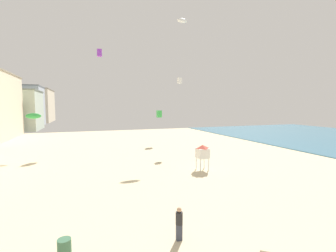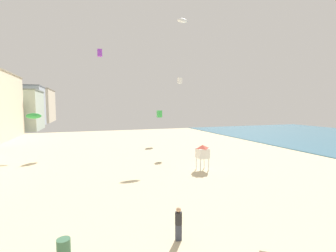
% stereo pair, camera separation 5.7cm
% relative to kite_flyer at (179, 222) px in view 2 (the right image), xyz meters
% --- Properties ---
extents(boardwalk_hotel_far, '(17.99, 13.35, 10.69)m').
position_rel_kite_flyer_xyz_m(boardwalk_hotel_far, '(-24.36, 62.31, 4.43)').
color(boardwalk_hotel_far, '#B7C6B2').
rests_on(boardwalk_hotel_far, ground).
extents(boardwalk_hotel_distant, '(14.77, 12.27, 12.99)m').
position_rel_kite_flyer_xyz_m(boardwalk_hotel_distant, '(-24.36, 77.48, 5.58)').
color(boardwalk_hotel_distant, '#ADB7C1').
rests_on(boardwalk_hotel_distant, ground).
extents(boardwalk_hotel_furthest, '(15.51, 22.34, 13.23)m').
position_rel_kite_flyer_xyz_m(boardwalk_hotel_furthest, '(-24.36, 98.45, 5.70)').
color(boardwalk_hotel_furthest, beige).
rests_on(boardwalk_hotel_furthest, ground).
extents(kite_flyer, '(0.34, 0.34, 1.64)m').
position_rel_kite_flyer_xyz_m(kite_flyer, '(0.00, 0.00, 0.00)').
color(kite_flyer, '#383D4C').
rests_on(kite_flyer, ground).
extents(lifeguard_stand, '(1.10, 1.10, 2.55)m').
position_rel_kite_flyer_xyz_m(lifeguard_stand, '(6.99, 10.89, 0.92)').
color(lifeguard_stand, white).
rests_on(lifeguard_stand, ground).
extents(beach_trash_bin, '(0.56, 0.56, 0.90)m').
position_rel_kite_flyer_xyz_m(beach_trash_bin, '(-5.08, 0.27, -0.47)').
color(beach_trash_bin, '#3D6B4C').
rests_on(beach_trash_bin, ground).
extents(kite_white_parafoil, '(1.71, 0.48, 0.67)m').
position_rel_kite_flyer_xyz_m(kite_white_parafoil, '(10.41, 24.45, 18.61)').
color(kite_white_parafoil, white).
extents(kite_green_box, '(0.75, 0.75, 1.18)m').
position_rel_kite_flyer_xyz_m(kite_green_box, '(7.83, 28.16, 4.20)').
color(kite_green_box, green).
extents(kite_white_box, '(0.53, 0.53, 0.83)m').
position_rel_kite_flyer_xyz_m(kite_white_box, '(9.34, 22.79, 9.29)').
color(kite_white_box, white).
extents(kite_purple_box, '(0.73, 0.73, 1.15)m').
position_rel_kite_flyer_xyz_m(kite_purple_box, '(-1.55, 30.68, 14.18)').
color(kite_purple_box, purple).
extents(kite_green_parafoil, '(1.77, 0.49, 0.69)m').
position_rel_kite_flyer_xyz_m(kite_green_parafoil, '(-10.17, 23.45, 4.29)').
color(kite_green_parafoil, green).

